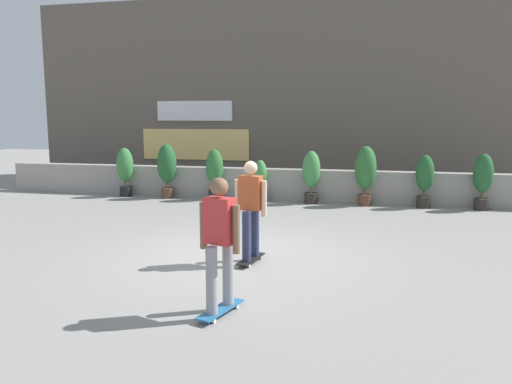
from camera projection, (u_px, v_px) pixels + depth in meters
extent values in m
plane|color=gray|center=(237.00, 255.00, 8.76)|extent=(48.00, 48.00, 0.00)
cube|color=gray|center=(291.00, 185.00, 14.47)|extent=(18.00, 0.40, 0.90)
cube|color=#60564C|center=(309.00, 92.00, 17.90)|extent=(20.00, 2.00, 6.50)
cube|color=white|center=(194.00, 111.00, 17.88)|extent=(2.80, 0.08, 0.70)
cube|color=#F2CC72|center=(195.00, 144.00, 18.07)|extent=(4.00, 0.06, 1.10)
cylinder|color=black|center=(126.00, 191.00, 15.18)|extent=(0.36, 0.36, 0.30)
cylinder|color=brown|center=(126.00, 184.00, 15.15)|extent=(0.06, 0.06, 0.15)
ellipsoid|color=#387F3D|center=(125.00, 165.00, 15.06)|extent=(0.50, 0.50, 1.02)
cylinder|color=brown|center=(168.00, 193.00, 14.88)|extent=(0.36, 0.36, 0.30)
cylinder|color=brown|center=(167.00, 185.00, 14.85)|extent=(0.06, 0.06, 0.15)
ellipsoid|color=#235B2D|center=(167.00, 164.00, 14.75)|extent=(0.56, 0.56, 1.15)
cylinder|color=black|center=(215.00, 195.00, 14.56)|extent=(0.36, 0.36, 0.30)
cylinder|color=brown|center=(215.00, 187.00, 14.53)|extent=(0.06, 0.06, 0.15)
ellipsoid|color=#2D6B33|center=(214.00, 167.00, 14.44)|extent=(0.50, 0.50, 1.02)
cylinder|color=brown|center=(260.00, 196.00, 14.26)|extent=(0.36, 0.36, 0.30)
cylinder|color=brown|center=(260.00, 188.00, 14.23)|extent=(0.06, 0.06, 0.15)
ellipsoid|color=#428C47|center=(260.00, 173.00, 14.16)|extent=(0.36, 0.36, 0.74)
cylinder|color=#2D2823|center=(311.00, 198.00, 13.94)|extent=(0.36, 0.36, 0.30)
cylinder|color=brown|center=(311.00, 190.00, 13.91)|extent=(0.06, 0.06, 0.15)
ellipsoid|color=#428C47|center=(311.00, 169.00, 13.82)|extent=(0.50, 0.50, 1.02)
cylinder|color=brown|center=(365.00, 200.00, 13.62)|extent=(0.36, 0.36, 0.30)
cylinder|color=brown|center=(365.00, 192.00, 13.58)|extent=(0.06, 0.06, 0.15)
ellipsoid|color=#2D6B33|center=(366.00, 168.00, 13.48)|extent=(0.57, 0.57, 1.17)
cylinder|color=#2D2823|center=(423.00, 202.00, 13.28)|extent=(0.36, 0.36, 0.30)
cylinder|color=brown|center=(424.00, 194.00, 13.24)|extent=(0.06, 0.06, 0.15)
ellipsoid|color=#235B2D|center=(425.00, 173.00, 13.16)|extent=(0.47, 0.47, 0.96)
cylinder|color=#2D2823|center=(481.00, 204.00, 12.96)|extent=(0.36, 0.36, 0.30)
cylinder|color=brown|center=(482.00, 196.00, 12.93)|extent=(0.06, 0.06, 0.15)
ellipsoid|color=#235B2D|center=(483.00, 173.00, 12.84)|extent=(0.50, 0.50, 1.01)
cube|color=black|center=(251.00, 259.00, 8.31)|extent=(0.33, 0.82, 0.02)
cylinder|color=silver|center=(249.00, 266.00, 8.04)|extent=(0.04, 0.06, 0.06)
cylinder|color=silver|center=(240.00, 265.00, 8.11)|extent=(0.04, 0.06, 0.06)
cylinder|color=silver|center=(261.00, 258.00, 8.52)|extent=(0.04, 0.06, 0.06)
cylinder|color=silver|center=(253.00, 257.00, 8.58)|extent=(0.04, 0.06, 0.06)
cylinder|color=#282D4C|center=(246.00, 237.00, 8.08)|extent=(0.14, 0.14, 0.82)
cylinder|color=#282D4C|center=(255.00, 232.00, 8.41)|extent=(0.14, 0.14, 0.82)
cube|color=#B24C26|center=(251.00, 193.00, 8.14)|extent=(0.39, 0.26, 0.56)
sphere|color=beige|center=(251.00, 168.00, 8.08)|extent=(0.22, 0.22, 0.22)
cylinder|color=beige|center=(264.00, 199.00, 8.06)|extent=(0.09, 0.09, 0.58)
cylinder|color=beige|center=(238.00, 197.00, 8.24)|extent=(0.09, 0.09, 0.58)
cube|color=#266699|center=(220.00, 309.00, 6.14)|extent=(0.42, 0.82, 0.02)
cylinder|color=silver|center=(214.00, 321.00, 5.88)|extent=(0.04, 0.06, 0.06)
cylinder|color=silver|center=(203.00, 318.00, 5.96)|extent=(0.04, 0.06, 0.06)
cylinder|color=silver|center=(237.00, 306.00, 6.33)|extent=(0.04, 0.06, 0.06)
cylinder|color=silver|center=(226.00, 304.00, 6.40)|extent=(0.04, 0.06, 0.06)
cylinder|color=gray|center=(212.00, 281.00, 5.92)|extent=(0.14, 0.14, 0.82)
cylinder|color=gray|center=(228.00, 272.00, 6.23)|extent=(0.14, 0.14, 0.82)
cube|color=red|center=(219.00, 221.00, 5.97)|extent=(0.40, 0.29, 0.56)
sphere|color=brown|center=(219.00, 187.00, 5.91)|extent=(0.22, 0.22, 0.22)
cylinder|color=brown|center=(236.00, 229.00, 5.87)|extent=(0.09, 0.09, 0.58)
cylinder|color=brown|center=(203.00, 225.00, 6.10)|extent=(0.09, 0.09, 0.58)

